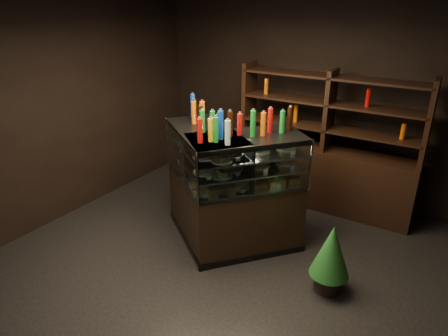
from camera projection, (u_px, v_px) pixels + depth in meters
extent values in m
plane|color=black|center=(219.00, 267.00, 4.61)|extent=(5.00, 5.00, 0.00)
cube|color=black|center=(311.00, 96.00, 5.94)|extent=(5.00, 0.02, 3.00)
cube|color=black|center=(60.00, 109.00, 5.25)|extent=(0.02, 5.00, 3.00)
cube|color=black|center=(245.00, 216.00, 4.83)|extent=(1.33, 1.41, 0.85)
cube|color=black|center=(244.00, 243.00, 4.98)|extent=(1.37, 1.45, 0.08)
cube|color=black|center=(247.00, 139.00, 4.43)|extent=(1.33, 1.41, 0.06)
cube|color=silver|center=(245.00, 184.00, 4.65)|extent=(1.25, 1.34, 0.02)
cube|color=silver|center=(246.00, 168.00, 4.58)|extent=(1.25, 1.34, 0.02)
cube|color=silver|center=(246.00, 154.00, 4.50)|extent=(1.25, 1.34, 0.02)
cube|color=white|center=(257.00, 173.00, 4.25)|extent=(0.84, 1.00, 0.60)
cylinder|color=silver|center=(311.00, 165.00, 4.43)|extent=(0.03, 0.03, 0.62)
cylinder|color=silver|center=(198.00, 180.00, 4.08)|extent=(0.03, 0.03, 0.62)
cube|color=black|center=(208.00, 207.00, 5.03)|extent=(1.43, 1.28, 0.85)
cube|color=black|center=(208.00, 233.00, 5.18)|extent=(1.47, 1.32, 0.08)
cube|color=black|center=(207.00, 133.00, 4.63)|extent=(1.43, 1.28, 0.06)
cube|color=silver|center=(207.00, 176.00, 4.86)|extent=(1.36, 1.21, 0.02)
cube|color=silver|center=(207.00, 161.00, 4.78)|extent=(1.36, 1.21, 0.02)
cube|color=silver|center=(207.00, 147.00, 4.71)|extent=(1.36, 1.21, 0.02)
cube|color=white|center=(180.00, 158.00, 4.63)|extent=(1.05, 0.77, 0.60)
cylinder|color=silver|center=(198.00, 180.00, 4.08)|extent=(0.03, 0.03, 0.62)
cylinder|color=silver|center=(167.00, 140.00, 5.19)|extent=(0.03, 0.03, 0.62)
cube|color=#C39246|center=(201.00, 188.00, 4.46)|extent=(0.18, 0.20, 0.06)
cube|color=#C39246|center=(220.00, 186.00, 4.52)|extent=(0.18, 0.20, 0.06)
cube|color=#C39246|center=(238.00, 183.00, 4.58)|extent=(0.18, 0.20, 0.06)
cube|color=#C39246|center=(255.00, 181.00, 4.64)|extent=(0.18, 0.20, 0.06)
cube|color=#C39246|center=(272.00, 179.00, 4.70)|extent=(0.18, 0.20, 0.06)
cube|color=#C39246|center=(289.00, 176.00, 4.76)|extent=(0.18, 0.20, 0.06)
cylinder|color=white|center=(204.00, 172.00, 4.43)|extent=(0.24, 0.24, 0.02)
cube|color=#C39246|center=(204.00, 169.00, 4.42)|extent=(0.17, 0.18, 0.05)
cylinder|color=white|center=(232.00, 169.00, 4.52)|extent=(0.24, 0.24, 0.02)
cube|color=#C39246|center=(232.00, 166.00, 4.51)|extent=(0.17, 0.18, 0.05)
cylinder|color=white|center=(259.00, 165.00, 4.61)|extent=(0.24, 0.24, 0.02)
cube|color=#C39246|center=(259.00, 163.00, 4.60)|extent=(0.17, 0.18, 0.05)
cylinder|color=white|center=(285.00, 162.00, 4.70)|extent=(0.24, 0.24, 0.02)
cube|color=#C39246|center=(285.00, 159.00, 4.69)|extent=(0.17, 0.18, 0.05)
cylinder|color=white|center=(204.00, 157.00, 4.36)|extent=(0.24, 0.24, 0.02)
cube|color=#C39246|center=(204.00, 154.00, 4.35)|extent=(0.17, 0.18, 0.05)
cylinder|color=white|center=(232.00, 154.00, 4.45)|extent=(0.24, 0.24, 0.02)
cube|color=#C39246|center=(232.00, 151.00, 4.44)|extent=(0.17, 0.18, 0.05)
cylinder|color=white|center=(260.00, 151.00, 4.54)|extent=(0.24, 0.24, 0.02)
cube|color=#C39246|center=(260.00, 148.00, 4.53)|extent=(0.17, 0.18, 0.05)
cylinder|color=white|center=(286.00, 148.00, 4.63)|extent=(0.24, 0.24, 0.02)
cube|color=#C39246|center=(286.00, 145.00, 4.62)|extent=(0.17, 0.18, 0.05)
cube|color=#C39246|center=(192.00, 158.00, 5.30)|extent=(0.20, 0.18, 0.06)
cube|color=#C39246|center=(197.00, 164.00, 5.11)|extent=(0.20, 0.18, 0.06)
cube|color=#C39246|center=(202.00, 170.00, 4.92)|extent=(0.20, 0.18, 0.06)
cube|color=#C39246|center=(208.00, 177.00, 4.74)|extent=(0.20, 0.18, 0.06)
cube|color=#C39246|center=(214.00, 185.00, 4.55)|extent=(0.20, 0.18, 0.06)
cube|color=#C39246|center=(221.00, 193.00, 4.36)|extent=(0.20, 0.18, 0.06)
cylinder|color=white|center=(195.00, 146.00, 5.19)|extent=(0.24, 0.24, 0.02)
cube|color=#C39246|center=(195.00, 144.00, 5.18)|extent=(0.19, 0.17, 0.05)
cylinder|color=white|center=(203.00, 155.00, 4.91)|extent=(0.24, 0.24, 0.02)
cube|color=#C39246|center=(203.00, 152.00, 4.90)|extent=(0.19, 0.17, 0.05)
cylinder|color=white|center=(212.00, 165.00, 4.63)|extent=(0.24, 0.24, 0.02)
cube|color=#C39246|center=(212.00, 162.00, 4.62)|extent=(0.19, 0.17, 0.05)
cylinder|color=white|center=(222.00, 176.00, 4.35)|extent=(0.24, 0.24, 0.02)
cube|color=#C39246|center=(222.00, 173.00, 4.34)|extent=(0.19, 0.17, 0.05)
cylinder|color=white|center=(194.00, 133.00, 5.12)|extent=(0.24, 0.24, 0.02)
cube|color=#C39246|center=(194.00, 131.00, 5.11)|extent=(0.19, 0.17, 0.05)
cylinder|color=white|center=(202.00, 141.00, 4.84)|extent=(0.24, 0.24, 0.02)
cube|color=#C39246|center=(202.00, 139.00, 4.82)|extent=(0.19, 0.17, 0.05)
cylinder|color=white|center=(211.00, 150.00, 4.56)|extent=(0.24, 0.24, 0.02)
cube|color=#C39246|center=(211.00, 147.00, 4.54)|extent=(0.19, 0.17, 0.05)
cylinder|color=white|center=(222.00, 160.00, 4.28)|extent=(0.24, 0.24, 0.02)
cube|color=#C39246|center=(222.00, 157.00, 4.26)|extent=(0.19, 0.17, 0.05)
cylinder|color=#147223|center=(199.00, 129.00, 4.22)|extent=(0.06, 0.06, 0.28)
cylinder|color=silver|center=(198.00, 115.00, 4.16)|extent=(0.03, 0.03, 0.02)
cylinder|color=silver|center=(210.00, 128.00, 4.25)|extent=(0.06, 0.06, 0.28)
cylinder|color=silver|center=(209.00, 114.00, 4.19)|extent=(0.03, 0.03, 0.02)
cylinder|color=black|center=(221.00, 127.00, 4.28)|extent=(0.06, 0.06, 0.28)
cylinder|color=silver|center=(220.00, 113.00, 4.22)|extent=(0.03, 0.03, 0.02)
cylinder|color=#0F38B2|center=(231.00, 126.00, 4.32)|extent=(0.06, 0.06, 0.28)
cylinder|color=silver|center=(231.00, 112.00, 4.26)|extent=(0.03, 0.03, 0.02)
cylinder|color=#B20C0A|center=(242.00, 125.00, 4.35)|extent=(0.06, 0.06, 0.28)
cylinder|color=silver|center=(242.00, 111.00, 4.29)|extent=(0.03, 0.03, 0.02)
cylinder|color=yellow|center=(252.00, 124.00, 4.38)|extent=(0.06, 0.06, 0.28)
cylinder|color=silver|center=(252.00, 110.00, 4.32)|extent=(0.03, 0.03, 0.02)
cylinder|color=#D8590A|center=(262.00, 123.00, 4.41)|extent=(0.06, 0.06, 0.28)
cylinder|color=silver|center=(263.00, 110.00, 4.35)|extent=(0.03, 0.03, 0.02)
cylinder|color=#147223|center=(272.00, 122.00, 4.45)|extent=(0.06, 0.06, 0.28)
cylinder|color=silver|center=(273.00, 109.00, 4.39)|extent=(0.03, 0.03, 0.02)
cylinder|color=silver|center=(282.00, 121.00, 4.48)|extent=(0.06, 0.06, 0.28)
cylinder|color=silver|center=(283.00, 108.00, 4.42)|extent=(0.03, 0.03, 0.02)
cylinder|color=black|center=(292.00, 120.00, 4.51)|extent=(0.06, 0.06, 0.28)
cylinder|color=silver|center=(293.00, 107.00, 4.45)|extent=(0.03, 0.03, 0.02)
cylinder|color=#147223|center=(192.00, 107.00, 5.03)|extent=(0.06, 0.06, 0.28)
cylinder|color=silver|center=(192.00, 95.00, 4.97)|extent=(0.03, 0.03, 0.02)
cylinder|color=silver|center=(195.00, 109.00, 4.93)|extent=(0.06, 0.06, 0.28)
cylinder|color=silver|center=(195.00, 97.00, 4.87)|extent=(0.03, 0.03, 0.02)
cylinder|color=black|center=(198.00, 112.00, 4.82)|extent=(0.06, 0.06, 0.28)
cylinder|color=silver|center=(198.00, 100.00, 4.76)|extent=(0.03, 0.03, 0.02)
cylinder|color=#0F38B2|center=(201.00, 114.00, 4.72)|extent=(0.06, 0.06, 0.28)
cylinder|color=silver|center=(201.00, 102.00, 4.66)|extent=(0.03, 0.03, 0.02)
cylinder|color=#B20C0A|center=(205.00, 117.00, 4.62)|extent=(0.06, 0.06, 0.28)
cylinder|color=silver|center=(204.00, 104.00, 4.56)|extent=(0.03, 0.03, 0.02)
cylinder|color=yellow|center=(208.00, 120.00, 4.51)|extent=(0.06, 0.06, 0.28)
cylinder|color=silver|center=(208.00, 107.00, 4.45)|extent=(0.03, 0.03, 0.02)
cylinder|color=#D8590A|center=(212.00, 123.00, 4.41)|extent=(0.06, 0.06, 0.28)
cylinder|color=silver|center=(211.00, 110.00, 4.35)|extent=(0.03, 0.03, 0.02)
cylinder|color=#147223|center=(215.00, 126.00, 4.31)|extent=(0.06, 0.06, 0.28)
cylinder|color=silver|center=(215.00, 112.00, 4.25)|extent=(0.03, 0.03, 0.02)
cylinder|color=silver|center=(219.00, 129.00, 4.20)|extent=(0.06, 0.06, 0.28)
cylinder|color=silver|center=(219.00, 115.00, 4.14)|extent=(0.03, 0.03, 0.02)
cylinder|color=black|center=(223.00, 132.00, 4.10)|extent=(0.06, 0.06, 0.28)
cylinder|color=silver|center=(223.00, 118.00, 4.04)|extent=(0.03, 0.03, 0.02)
cylinder|color=black|center=(327.00, 281.00, 4.21)|extent=(0.27, 0.27, 0.21)
cone|color=#1A5418|center=(331.00, 251.00, 4.06)|extent=(0.41, 0.41, 0.57)
cone|color=#1A5418|center=(333.00, 235.00, 3.99)|extent=(0.32, 0.32, 0.40)
cube|color=black|center=(322.00, 178.00, 5.78)|extent=(2.52, 0.49, 0.90)
cube|color=black|center=(249.00, 99.00, 5.97)|extent=(0.07, 0.38, 1.10)
cube|color=black|center=(329.00, 111.00, 5.39)|extent=(0.07, 0.38, 1.10)
cube|color=black|center=(429.00, 124.00, 4.81)|extent=(0.07, 0.38, 1.10)
cube|color=black|center=(327.00, 128.00, 5.49)|extent=(2.47, 0.45, 0.03)
cube|color=black|center=(330.00, 103.00, 5.35)|extent=(2.47, 0.45, 0.03)
cube|color=black|center=(333.00, 77.00, 5.21)|extent=(2.47, 0.45, 0.03)
cylinder|color=#147223|center=(265.00, 110.00, 5.89)|extent=(0.06, 0.06, 0.22)
cylinder|color=silver|center=(296.00, 114.00, 5.66)|extent=(0.06, 0.06, 0.22)
cylinder|color=black|center=(328.00, 119.00, 5.44)|extent=(0.06, 0.06, 0.22)
cylinder|color=#0F38B2|center=(364.00, 125.00, 5.21)|extent=(0.06, 0.06, 0.22)
cylinder|color=#B20C0A|center=(403.00, 131.00, 4.98)|extent=(0.06, 0.06, 0.22)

